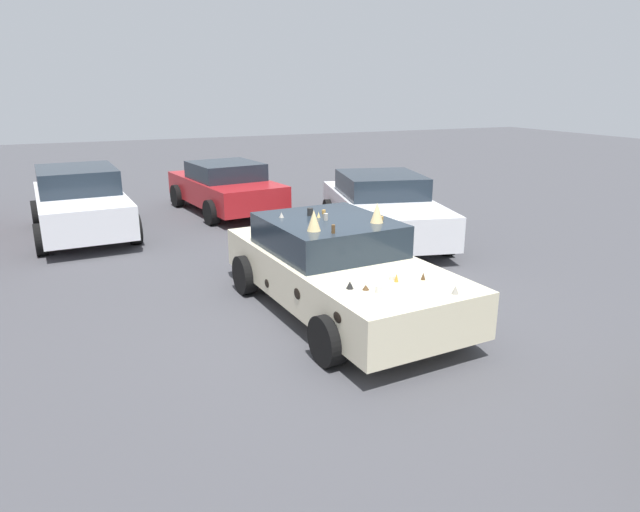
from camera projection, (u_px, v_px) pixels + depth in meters
The scene contains 5 objects.
ground_plane at pixel (338, 311), 8.37m from camera, with size 60.00×60.00×0.00m, color #47474C.
art_car_decorated at pixel (336, 267), 8.23m from camera, with size 4.57×2.35×1.63m.
parked_sedan_row_back_far at pixel (383, 207), 12.14m from camera, with size 4.71×2.79×1.40m.
parked_sedan_far_left at pixel (225, 187), 14.85m from camera, with size 4.29×2.45×1.31m.
parked_sedan_near_right at pixel (80, 202), 12.50m from camera, with size 4.30×2.21×1.48m.
Camera 1 is at (-7.00, 3.37, 3.22)m, focal length 31.53 mm.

